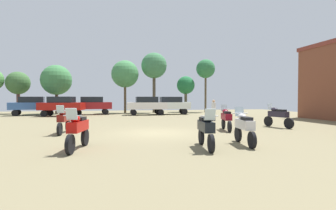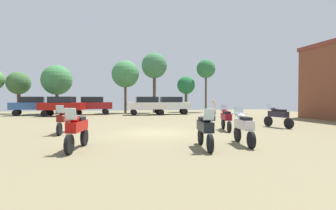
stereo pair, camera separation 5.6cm
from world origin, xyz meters
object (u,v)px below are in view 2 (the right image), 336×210
Objects in this scene: car_1 at (171,104)px; car_5 at (92,104)px; motorcycle_3 at (244,126)px; tree_6 at (125,74)px; tree_4 at (18,83)px; car_2 at (62,105)px; motorcycle_6 at (278,116)px; motorcycle_4 at (77,129)px; motorcycle_10 at (205,129)px; tree_2 at (57,80)px; car_4 at (147,104)px; person_1 at (214,109)px; tree_5 at (186,86)px; motorcycle_9 at (226,118)px; car_3 at (32,104)px; tree_7 at (154,66)px; tree_3 at (206,69)px; motorcycle_2 at (64,120)px.

car_5 is at bearing 83.67° from car_1.
motorcycle_3 is 24.03m from tree_6.
car_2 is at bearing -43.45° from tree_4.
motorcycle_6 is 0.34× the size of tree_6.
car_1 is at bearing 91.61° from motorcycle_6.
motorcycle_4 reaches higher than motorcycle_10.
motorcycle_10 is 28.75m from tree_4.
tree_2 is (-10.09, 23.78, 3.26)m from motorcycle_10.
tree_6 reaches higher than motorcycle_10.
car_4 reaches higher than person_1.
person_1 is 0.36× the size of tree_5.
motorcycle_9 is 20.31m from tree_5.
car_3 is 1.05× the size of car_4.
motorcycle_10 is 24.29m from car_3.
tree_7 is at bearing -86.71° from motorcycle_10.
tree_6 is at bearing 27.16° from car_4.
tree_5 is (18.04, 3.54, 2.37)m from car_3.
motorcycle_10 is at bearing -114.97° from person_1.
car_5 is at bearing 115.78° from motorcycle_6.
car_3 is 21.24m from tree_3.
car_2 is 1.05× the size of car_4.
tree_6 is (-6.60, 12.97, 3.84)m from person_1.
motorcycle_3 is 0.48× the size of car_5.
car_4 is 0.75× the size of tree_2.
motorcycle_9 is 6.25m from person_1.
tree_7 reaches higher than car_4.
car_3 is 18.53m from tree_5.
person_1 is at bearing -105.68° from motorcycle_10.
tree_2 is at bearing 26.80° from car_2.
tree_5 reaches higher than car_1.
motorcycle_4 reaches higher than motorcycle_2.
motorcycle_3 is at bearing -100.07° from tree_5.
tree_4 is at bearing 132.00° from motorcycle_3.
motorcycle_3 is at bearing -159.36° from motorcycle_10.
person_1 is 19.78m from tree_2.
tree_7 reaches higher than car_5.
car_5 is at bearing -75.92° from motorcycle_4.
motorcycle_6 is at bearing -47.31° from tree_2.
tree_6 is at bearing -179.62° from tree_7.
tree_7 is at bearing 106.06° from motorcycle_9.
motorcycle_4 is at bearing -76.41° from tree_2.
car_3 is 0.78× the size of tree_2.
tree_6 is 3.82m from tree_7.
car_3 reaches higher than motorcycle_6.
car_5 is at bearing -67.43° from motorcycle_10.
person_1 is (-2.17, 5.26, 0.26)m from motorcycle_6.
tree_7 is (-1.33, 19.03, 5.23)m from motorcycle_9.
tree_3 reaches higher than person_1.
motorcycle_4 is at bearing -113.63° from tree_5.
tree_4 reaches higher than tree_5.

